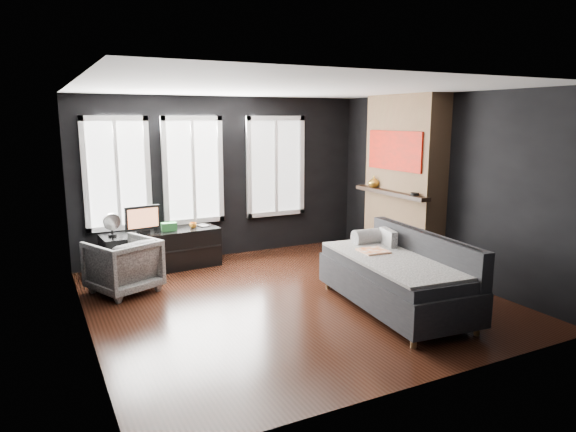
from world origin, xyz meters
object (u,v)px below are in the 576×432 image
mug (193,225)px  book (198,220)px  monitor (143,218)px  mantel_vase (374,182)px  armchair (123,263)px  sofa (395,272)px  media_console (162,250)px

mug → book: 0.15m
monitor → mantel_vase: size_ratio=2.90×
armchair → monitor: bearing=-143.3°
mug → book: size_ratio=0.53×
sofa → book: sofa is taller
mug → monitor: bearing=-176.6°
sofa → book: (-1.53, 3.10, 0.24)m
media_console → monitor: 0.62m
media_console → book: (0.63, 0.08, 0.41)m
media_console → monitor: bearing=-174.9°
armchair → media_console: size_ratio=0.46×
mug → mantel_vase: (2.74, -1.05, 0.65)m
sofa → mantel_vase: bearing=66.2°
sofa → media_console: (-2.16, 3.02, -0.17)m
book → mug: bearing=-144.7°
media_console → mantel_vase: size_ratio=9.55×
mantel_vase → media_console: bearing=162.1°
book → mantel_vase: (2.62, -1.13, 0.60)m
sofa → mantel_vase: size_ratio=11.89×
mantel_vase → mug: bearing=159.0°
monitor → mug: bearing=-4.9°
sofa → media_console: size_ratio=1.24×
monitor → media_console: bearing=1.4°
mug → book: bearing=35.3°
book → armchair: bearing=-146.1°
monitor → armchair: bearing=-127.8°
media_console → sofa: bearing=-59.0°
armchair → monitor: size_ratio=1.51×
sofa → monitor: (-2.44, 2.97, 0.38)m
sofa → armchair: sofa is taller
book → monitor: bearing=-171.9°
book → mantel_vase: mantel_vase is taller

